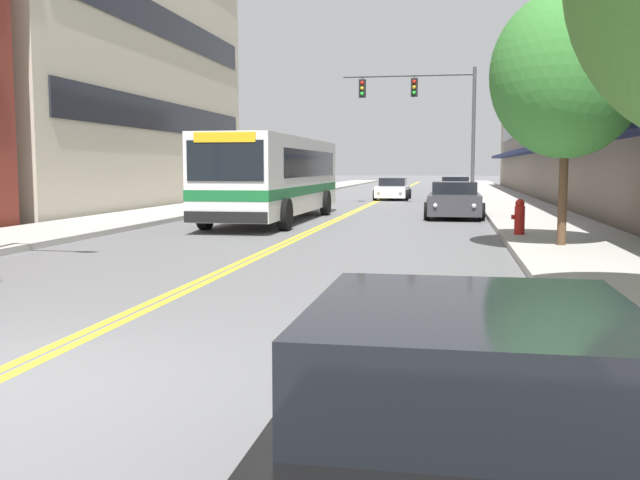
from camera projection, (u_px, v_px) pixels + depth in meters
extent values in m
plane|color=slate|center=(381.00, 200.00, 42.68)|extent=(240.00, 240.00, 0.00)
cube|color=#B2ADA5|center=(264.00, 197.00, 43.97)|extent=(3.42, 106.00, 0.16)
cube|color=#B2ADA5|center=(504.00, 199.00, 41.38)|extent=(3.42, 106.00, 0.16)
cube|color=yellow|center=(379.00, 199.00, 42.70)|extent=(0.14, 106.00, 0.01)
cube|color=yellow|center=(382.00, 199.00, 42.66)|extent=(0.14, 106.00, 0.01)
cube|color=black|center=(170.00, 117.00, 34.06)|extent=(0.08, 20.92, 1.40)
cube|color=black|center=(169.00, 25.00, 33.62)|extent=(0.08, 20.92, 1.40)
cube|color=gray|center=(616.00, 129.00, 39.90)|extent=(8.00, 68.00, 8.10)
cube|color=navy|center=(531.00, 150.00, 40.83)|extent=(1.10, 61.20, 0.24)
cube|color=black|center=(541.00, 113.00, 40.53)|extent=(0.08, 61.20, 1.40)
cube|color=silver|center=(275.00, 175.00, 25.72)|extent=(2.49, 11.66, 2.60)
cube|color=#196B33|center=(276.00, 190.00, 25.77)|extent=(2.51, 11.68, 0.32)
cube|color=black|center=(279.00, 164.00, 26.24)|extent=(2.52, 9.09, 0.94)
cube|color=black|center=(225.00, 161.00, 19.94)|extent=(2.24, 0.04, 1.15)
cube|color=yellow|center=(224.00, 137.00, 19.87)|extent=(1.80, 0.06, 0.28)
cube|color=black|center=(225.00, 217.00, 20.09)|extent=(2.44, 0.08, 0.32)
cylinder|color=black|center=(205.00, 214.00, 22.18)|extent=(0.30, 1.00, 1.00)
cylinder|color=black|center=(285.00, 215.00, 21.73)|extent=(0.30, 1.00, 1.00)
cylinder|color=black|center=(264.00, 202.00, 29.20)|extent=(0.30, 1.00, 1.00)
cylinder|color=black|center=(326.00, 203.00, 28.74)|extent=(0.30, 1.00, 1.00)
cube|color=#BCAD89|center=(298.00, 192.00, 39.99)|extent=(1.82, 4.62, 0.72)
cube|color=black|center=(299.00, 182.00, 40.12)|extent=(1.57, 2.03, 0.43)
cylinder|color=black|center=(276.00, 197.00, 38.78)|extent=(0.22, 0.63, 0.63)
cylinder|color=black|center=(309.00, 197.00, 38.45)|extent=(0.22, 0.63, 0.63)
cylinder|color=black|center=(287.00, 195.00, 41.59)|extent=(0.22, 0.63, 0.63)
cylinder|color=black|center=(319.00, 195.00, 41.25)|extent=(0.22, 0.63, 0.63)
sphere|color=silver|center=(277.00, 193.00, 37.82)|extent=(0.16, 0.16, 0.16)
sphere|color=silver|center=(300.00, 193.00, 37.59)|extent=(0.16, 0.16, 0.16)
cube|color=red|center=(295.00, 190.00, 42.38)|extent=(0.18, 0.04, 0.10)
cube|color=red|center=(317.00, 190.00, 42.14)|extent=(0.18, 0.04, 0.10)
cube|color=black|center=(470.00, 476.00, 3.34)|extent=(1.78, 4.06, 0.63)
cube|color=black|center=(472.00, 352.00, 3.44)|extent=(1.53, 1.79, 0.47)
cylinder|color=black|center=(325.00, 409.00, 4.75)|extent=(0.22, 0.68, 0.68)
cylinder|color=black|center=(615.00, 427.00, 4.42)|extent=(0.22, 0.68, 0.68)
cube|color=red|center=(378.00, 352.00, 5.44)|extent=(0.18, 0.04, 0.10)
cube|color=red|center=(553.00, 360.00, 5.21)|extent=(0.18, 0.04, 0.10)
cube|color=#38383D|center=(454.00, 204.00, 27.19)|extent=(1.92, 4.30, 0.74)
cube|color=black|center=(455.00, 188.00, 27.29)|extent=(1.65, 1.89, 0.46)
cylinder|color=black|center=(427.00, 211.00, 26.08)|extent=(0.22, 0.66, 0.66)
cylinder|color=black|center=(482.00, 212.00, 25.73)|extent=(0.22, 0.66, 0.66)
cylinder|color=black|center=(429.00, 207.00, 28.69)|extent=(0.22, 0.66, 0.66)
cylinder|color=black|center=(479.00, 208.00, 28.34)|extent=(0.22, 0.66, 0.66)
sphere|color=silver|center=(435.00, 205.00, 25.18)|extent=(0.16, 0.16, 0.16)
sphere|color=silver|center=(474.00, 206.00, 24.94)|extent=(0.16, 0.16, 0.16)
cube|color=red|center=(437.00, 200.00, 29.42)|extent=(0.18, 0.04, 0.10)
cube|color=red|center=(471.00, 200.00, 29.17)|extent=(0.18, 0.04, 0.10)
cube|color=#19234C|center=(455.00, 191.00, 43.57)|extent=(1.85, 4.39, 0.63)
cube|color=black|center=(455.00, 181.00, 43.68)|extent=(1.59, 1.93, 0.53)
cylinder|color=black|center=(439.00, 194.00, 42.43)|extent=(0.22, 0.67, 0.67)
cylinder|color=black|center=(472.00, 194.00, 42.08)|extent=(0.22, 0.67, 0.67)
cylinder|color=black|center=(440.00, 192.00, 45.09)|extent=(0.22, 0.67, 0.67)
cylinder|color=black|center=(470.00, 193.00, 44.75)|extent=(0.22, 0.67, 0.67)
sphere|color=silver|center=(444.00, 191.00, 41.52)|extent=(0.16, 0.16, 0.16)
sphere|color=silver|center=(467.00, 191.00, 41.28)|extent=(0.16, 0.16, 0.16)
cube|color=red|center=(445.00, 189.00, 45.84)|extent=(0.18, 0.04, 0.10)
cube|color=red|center=(466.00, 189.00, 45.60)|extent=(0.18, 0.04, 0.10)
cube|color=white|center=(393.00, 191.00, 42.63)|extent=(1.78, 4.39, 0.65)
cube|color=black|center=(393.00, 182.00, 42.74)|extent=(1.53, 1.93, 0.47)
cylinder|color=black|center=(375.00, 195.00, 41.48)|extent=(0.22, 0.61, 0.61)
cylinder|color=black|center=(407.00, 195.00, 41.15)|extent=(0.22, 0.61, 0.61)
cylinder|color=black|center=(380.00, 193.00, 44.14)|extent=(0.22, 0.61, 0.61)
cylinder|color=black|center=(409.00, 194.00, 43.81)|extent=(0.22, 0.61, 0.61)
sphere|color=silver|center=(379.00, 192.00, 40.57)|extent=(0.16, 0.16, 0.16)
sphere|color=silver|center=(401.00, 192.00, 40.34)|extent=(0.16, 0.16, 0.16)
cube|color=red|center=(385.00, 190.00, 44.89)|extent=(0.18, 0.04, 0.10)
cube|color=red|center=(406.00, 190.00, 44.66)|extent=(0.18, 0.04, 0.10)
cylinder|color=#47474C|center=(473.00, 137.00, 35.69)|extent=(0.18, 0.18, 6.89)
cylinder|color=#47474C|center=(408.00, 76.00, 35.97)|extent=(6.61, 0.11, 0.11)
cube|color=black|center=(414.00, 88.00, 35.97)|extent=(0.34, 0.26, 0.92)
sphere|color=red|center=(414.00, 82.00, 35.78)|extent=(0.18, 0.18, 0.18)
sphere|color=yellow|center=(414.00, 87.00, 35.81)|extent=(0.18, 0.18, 0.18)
sphere|color=green|center=(414.00, 93.00, 35.84)|extent=(0.18, 0.18, 0.18)
cylinder|color=black|center=(414.00, 77.00, 35.91)|extent=(0.02, 0.02, 0.14)
cube|color=black|center=(362.00, 89.00, 36.44)|extent=(0.34, 0.26, 0.92)
sphere|color=red|center=(362.00, 83.00, 36.26)|extent=(0.18, 0.18, 0.18)
sphere|color=yellow|center=(362.00, 88.00, 36.29)|extent=(0.18, 0.18, 0.18)
sphere|color=green|center=(362.00, 94.00, 36.31)|extent=(0.18, 0.18, 0.18)
cylinder|color=black|center=(362.00, 78.00, 36.39)|extent=(0.02, 0.02, 0.14)
cylinder|color=brown|center=(563.00, 193.00, 16.24)|extent=(0.20, 0.20, 2.40)
ellipsoid|color=#387F33|center=(567.00, 74.00, 15.97)|extent=(3.42, 3.42, 3.76)
cylinder|color=red|center=(520.00, 220.00, 18.87)|extent=(0.27, 0.27, 0.75)
sphere|color=red|center=(520.00, 203.00, 18.83)|extent=(0.24, 0.24, 0.24)
cylinder|color=red|center=(513.00, 217.00, 18.89)|extent=(0.08, 0.12, 0.12)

